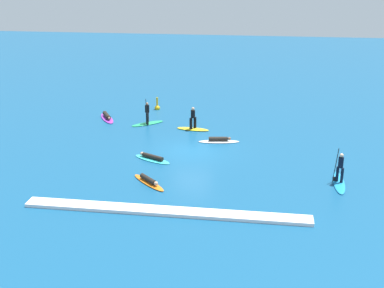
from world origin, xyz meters
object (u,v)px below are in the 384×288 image
at_px(surfer_on_orange_board, 149,181).
at_px(surfer_on_yellow_board, 193,124).
at_px(surfer_on_teal_board, 152,158).
at_px(marker_buoy, 157,107).
at_px(surfer_on_purple_board, 107,117).
at_px(surfer_on_white_board, 219,140).
at_px(surfer_on_green_board, 147,118).
at_px(surfer_on_blue_board, 339,177).

relative_size(surfer_on_orange_board, surfer_on_yellow_board, 0.97).
xyz_separation_m(surfer_on_teal_board, marker_buoy, (-2.20, 11.88, 0.08)).
bearing_deg(surfer_on_purple_board, marker_buoy, 105.31).
relative_size(surfer_on_purple_board, surfer_on_orange_board, 1.25).
relative_size(surfer_on_purple_board, surfer_on_white_board, 1.06).
bearing_deg(surfer_on_white_board, surfer_on_green_board, 140.94).
xyz_separation_m(surfer_on_purple_board, surfer_on_yellow_board, (7.29, -1.85, 0.26)).
bearing_deg(surfer_on_blue_board, surfer_on_orange_board, 100.15).
distance_m(surfer_on_purple_board, surfer_on_blue_board, 19.97).
bearing_deg(surfer_on_blue_board, surfer_on_yellow_board, 49.56).
xyz_separation_m(surfer_on_orange_board, surfer_on_green_board, (-2.69, 11.25, 0.33)).
bearing_deg(surfer_on_yellow_board, surfer_on_green_board, -6.15).
bearing_deg(surfer_on_green_board, marker_buoy, -128.72).
height_order(surfer_on_orange_board, marker_buoy, marker_buoy).
bearing_deg(surfer_on_green_board, surfer_on_orange_board, 62.76).
bearing_deg(surfer_on_white_board, surfer_on_purple_board, 146.51).
bearing_deg(surfer_on_yellow_board, surfer_on_blue_board, 145.93).
bearing_deg(surfer_on_purple_board, surfer_on_teal_board, 4.01).
xyz_separation_m(surfer_on_teal_board, surfer_on_yellow_board, (1.67, 6.62, 0.30)).
distance_m(surfer_on_orange_board, surfer_on_blue_board, 10.81).
bearing_deg(surfer_on_teal_board, marker_buoy, -52.22).
bearing_deg(surfer_on_teal_board, surfer_on_yellow_board, -76.86).
height_order(surfer_on_purple_board, surfer_on_blue_board, surfer_on_blue_board).
bearing_deg(surfer_on_yellow_board, surfer_on_teal_board, 83.81).
bearing_deg(surfer_on_purple_board, surfer_on_orange_board, -2.30).
xyz_separation_m(surfer_on_green_board, surfer_on_teal_board, (2.05, -7.56, -0.34)).
distance_m(surfer_on_blue_board, marker_buoy, 19.44).
distance_m(surfer_on_yellow_board, surfer_on_white_board, 3.40).
relative_size(surfer_on_orange_board, surfer_on_teal_board, 0.89).
relative_size(surfer_on_blue_board, marker_buoy, 2.80).
relative_size(surfer_on_purple_board, marker_buoy, 2.64).
distance_m(surfer_on_yellow_board, surfer_on_blue_board, 13.00).
bearing_deg(surfer_on_orange_board, surfer_on_purple_board, 162.21).
height_order(surfer_on_green_board, surfer_on_white_board, surfer_on_green_board).
relative_size(surfer_on_purple_board, surfer_on_green_board, 1.22).
distance_m(surfer_on_teal_board, surfer_on_blue_board, 11.52).
relative_size(surfer_on_white_board, surfer_on_blue_board, 0.89).
height_order(surfer_on_blue_board, marker_buoy, surfer_on_blue_board).
bearing_deg(surfer_on_yellow_board, surfer_on_white_board, 138.93).
xyz_separation_m(surfer_on_green_board, surfer_on_blue_board, (13.38, -9.64, -0.07)).
bearing_deg(marker_buoy, surfer_on_yellow_board, -53.63).
distance_m(surfer_on_teal_board, surfer_on_white_board, 5.63).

